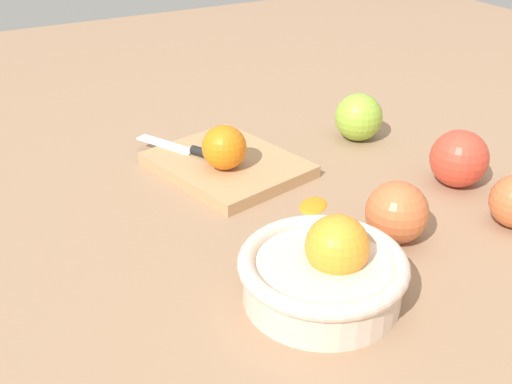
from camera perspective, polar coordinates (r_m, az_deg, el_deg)
ground_plane at (r=0.87m, az=5.56°, el=-1.18°), size 2.40×2.40×0.00m
bowl at (r=0.68m, az=6.24°, el=-7.18°), size 0.18×0.18×0.10m
cutting_board at (r=0.96m, az=-2.62°, el=2.50°), size 0.25×0.22×0.02m
orange_on_board at (r=0.91m, az=-2.92°, el=4.08°), size 0.07×0.07×0.07m
knife at (r=0.98m, az=-6.28°, el=3.90°), size 0.15×0.09×0.01m
apple_front_right at (r=1.07m, az=9.33°, el=6.75°), size 0.08×0.08×0.08m
apple_front_left_2 at (r=0.95m, az=18.01°, el=2.92°), size 0.08×0.08×0.08m
apple_front_left_3 at (r=0.79m, az=12.70°, el=-1.82°), size 0.08×0.08×0.08m
citrus_peel at (r=0.87m, az=5.10°, el=-0.92°), size 0.06×0.06×0.01m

